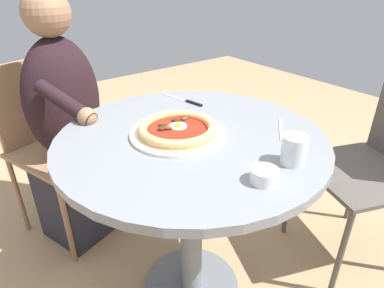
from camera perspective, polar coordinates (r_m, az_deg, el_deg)
ground_plane at (r=1.58m, az=-0.12°, el=-23.44°), size 6.00×6.00×0.02m
dining_table at (r=1.17m, az=-0.15°, el=-4.93°), size 0.89×0.89×0.73m
pizza_on_plate at (r=1.09m, az=-2.53°, el=2.43°), size 0.31×0.31×0.04m
water_glass at (r=0.97m, az=17.04°, el=-1.25°), size 0.07×0.07×0.08m
steak_knife at (r=1.37m, az=-0.68°, el=7.32°), size 0.21×0.05×0.01m
ramekin_capers at (r=0.87m, az=12.28°, el=-5.21°), size 0.07×0.07×0.04m
fork_utensil at (r=1.17m, az=14.97°, el=2.51°), size 0.12×0.13×0.00m
diner_person at (r=1.63m, az=-19.99°, el=0.44°), size 0.56×0.41×1.16m
cafe_chair_diner at (r=1.74m, az=-22.84°, el=1.71°), size 0.53×0.53×0.85m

